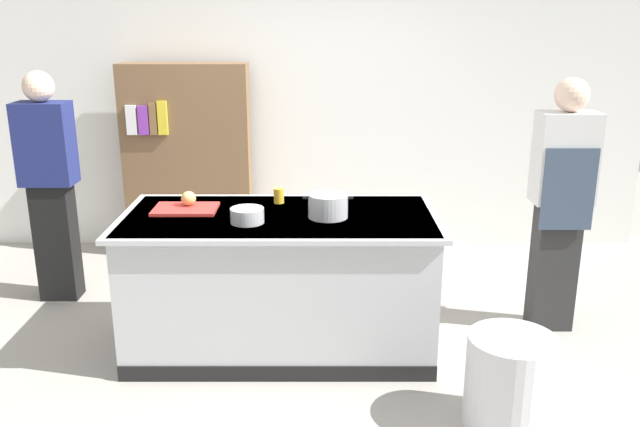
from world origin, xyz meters
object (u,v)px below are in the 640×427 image
object	(u,v)px
mixing_bowl	(248,215)
trash_bin	(510,382)
person_guest	(50,182)
juice_cup	(279,196)
bookshelf	(188,161)
stock_pot	(329,206)
onion	(189,198)
person_chef	(561,200)

from	to	relation	value
mixing_bowl	trash_bin	world-z (taller)	mixing_bowl
mixing_bowl	person_guest	world-z (taller)	person_guest
juice_cup	person_guest	distance (m)	1.79
mixing_bowl	bookshelf	size ratio (longest dim) A/B	0.12
stock_pot	juice_cup	world-z (taller)	stock_pot
onion	bookshelf	size ratio (longest dim) A/B	0.06
onion	mixing_bowl	xyz separation A→B (m)	(0.41, -0.30, -0.02)
mixing_bowl	person_chef	distance (m)	2.08
juice_cup	bookshelf	distance (m)	1.77
onion	bookshelf	distance (m)	1.69
onion	person_chef	size ratio (longest dim) A/B	0.05
mixing_bowl	bookshelf	bearing A→B (deg)	110.57
stock_pot	mixing_bowl	distance (m)	0.50
bookshelf	mixing_bowl	bearing A→B (deg)	-69.43
person_chef	person_guest	size ratio (longest dim) A/B	1.00
person_guest	bookshelf	bearing A→B (deg)	156.68
stock_pot	trash_bin	world-z (taller)	stock_pot
onion	person_guest	bearing A→B (deg)	150.80
mixing_bowl	person_chef	xyz separation A→B (m)	(2.04, 0.44, -0.03)
person_chef	person_guest	distance (m)	3.63
stock_pot	juice_cup	size ratio (longest dim) A/B	3.09
person_guest	juice_cup	bearing A→B (deg)	89.21
onion	stock_pot	xyz separation A→B (m)	(0.89, -0.19, 0.01)
trash_bin	person_chef	distance (m)	1.48
juice_cup	mixing_bowl	bearing A→B (deg)	-110.93
juice_cup	trash_bin	distance (m)	1.85
mixing_bowl	person_guest	distance (m)	1.82
mixing_bowl	person_chef	size ratio (longest dim) A/B	0.12
stock_pot	bookshelf	bearing A→B (deg)	123.48
onion	mixing_bowl	world-z (taller)	onion
person_chef	person_guest	bearing A→B (deg)	75.13
person_chef	person_guest	xyz separation A→B (m)	(-3.59, 0.50, -0.00)
stock_pot	person_guest	size ratio (longest dim) A/B	0.18
person_chef	juice_cup	bearing A→B (deg)	83.45
trash_bin	bookshelf	distance (m)	3.50
stock_pot	juice_cup	xyz separation A→B (m)	(-0.32, 0.32, -0.02)
bookshelf	trash_bin	bearing A→B (deg)	-51.22
juice_cup	bookshelf	world-z (taller)	bookshelf
mixing_bowl	person_guest	size ratio (longest dim) A/B	0.12
mixing_bowl	person_chef	world-z (taller)	person_chef
onion	person_guest	world-z (taller)	person_guest
juice_cup	person_guest	world-z (taller)	person_guest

